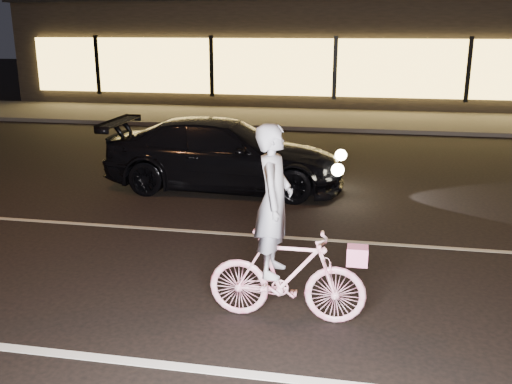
# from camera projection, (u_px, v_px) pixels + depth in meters

# --- Properties ---
(ground) EXTENTS (90.00, 90.00, 0.00)m
(ground) POSITION_uv_depth(u_px,v_px,m) (260.00, 298.00, 6.57)
(ground) COLOR black
(ground) RESTS_ON ground
(lane_stripe_near) EXTENTS (60.00, 0.12, 0.01)m
(lane_stripe_near) POSITION_uv_depth(u_px,v_px,m) (230.00, 372.00, 5.16)
(lane_stripe_near) COLOR silver
(lane_stripe_near) RESTS_ON ground
(lane_stripe_far) EXTENTS (60.00, 0.10, 0.01)m
(lane_stripe_far) POSITION_uv_depth(u_px,v_px,m) (284.00, 237.00, 8.46)
(lane_stripe_far) COLOR gray
(lane_stripe_far) RESTS_ON ground
(sidewalk) EXTENTS (30.00, 4.00, 0.12)m
(sidewalk) POSITION_uv_depth(u_px,v_px,m) (330.00, 119.00, 18.82)
(sidewalk) COLOR #383533
(sidewalk) RESTS_ON ground
(storefront) EXTENTS (25.40, 8.42, 4.20)m
(storefront) POSITION_uv_depth(u_px,v_px,m) (341.00, 48.00, 23.87)
(storefront) COLOR black
(storefront) RESTS_ON ground
(cyclist) EXTENTS (1.67, 0.58, 2.11)m
(cyclist) POSITION_uv_depth(u_px,v_px,m) (283.00, 254.00, 5.91)
(cyclist) COLOR #D5326B
(cyclist) RESTS_ON ground
(sedan) EXTENTS (4.57, 1.86, 1.32)m
(sedan) POSITION_uv_depth(u_px,v_px,m) (225.00, 154.00, 10.89)
(sedan) COLOR black
(sedan) RESTS_ON ground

